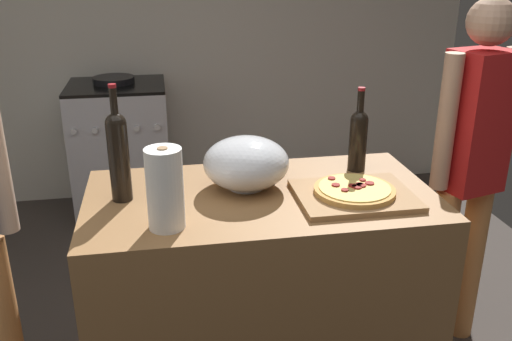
# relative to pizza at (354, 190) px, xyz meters

# --- Properties ---
(ground_plane) EXTENTS (4.36, 3.64, 0.02)m
(ground_plane) POSITION_rel_pizza_xyz_m (-0.54, 0.84, -0.98)
(ground_plane) COLOR #3F3833
(kitchen_wall_rear) EXTENTS (4.36, 0.10, 2.60)m
(kitchen_wall_rear) POSITION_rel_pizza_xyz_m (-0.54, 2.41, 0.33)
(kitchen_wall_rear) COLOR silver
(kitchen_wall_rear) RESTS_ON ground_plane
(counter) EXTENTS (1.23, 0.67, 0.94)m
(counter) POSITION_rel_pizza_xyz_m (-0.31, 0.09, -0.50)
(counter) COLOR olive
(counter) RESTS_ON ground_plane
(cutting_board) EXTENTS (0.40, 0.32, 0.02)m
(cutting_board) POSITION_rel_pizza_xyz_m (-0.00, -0.00, -0.02)
(cutting_board) COLOR #9E7247
(cutting_board) RESTS_ON counter
(pizza) EXTENTS (0.28, 0.28, 0.03)m
(pizza) POSITION_rel_pizza_xyz_m (0.00, 0.00, 0.00)
(pizza) COLOR tan
(pizza) RESTS_ON cutting_board
(mixing_bowl) EXTENTS (0.31, 0.31, 0.19)m
(mixing_bowl) POSITION_rel_pizza_xyz_m (-0.35, 0.16, 0.06)
(mixing_bowl) COLOR #B2B2B7
(mixing_bowl) RESTS_ON counter
(paper_towel_roll) EXTENTS (0.11, 0.11, 0.26)m
(paper_towel_roll) POSITION_rel_pizza_xyz_m (-0.64, -0.11, 0.10)
(paper_towel_roll) COLOR white
(paper_towel_roll) RESTS_ON counter
(wine_bottle_green) EXTENTS (0.07, 0.07, 0.40)m
(wine_bottle_green) POSITION_rel_pizza_xyz_m (-0.79, 0.13, 0.14)
(wine_bottle_green) COLOR black
(wine_bottle_green) RESTS_ON counter
(wine_bottle_clear) EXTENTS (0.07, 0.07, 0.33)m
(wine_bottle_clear) POSITION_rel_pizza_xyz_m (0.10, 0.26, 0.10)
(wine_bottle_clear) COLOR black
(wine_bottle_clear) RESTS_ON counter
(stove) EXTENTS (0.63, 0.58, 0.97)m
(stove) POSITION_rel_pizza_xyz_m (-0.92, 2.01, -0.50)
(stove) COLOR #B7B7BC
(stove) RESTS_ON ground_plane
(person_in_red) EXTENTS (0.39, 0.25, 1.58)m
(person_in_red) POSITION_rel_pizza_xyz_m (0.64, 0.34, -0.06)
(person_in_red) COLOR #D88C4C
(person_in_red) RESTS_ON ground_plane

